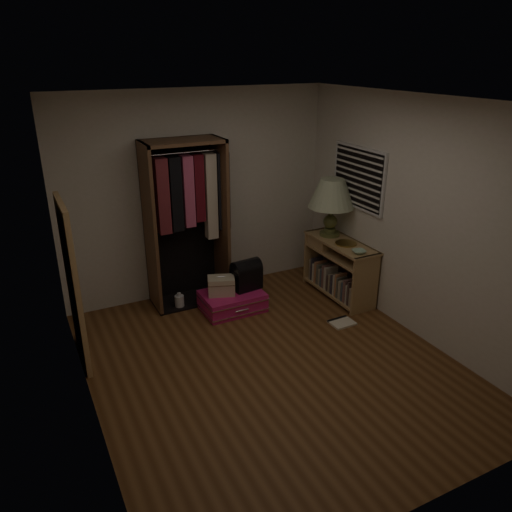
% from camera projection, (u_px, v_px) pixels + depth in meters
% --- Properties ---
extents(ground, '(4.00, 4.00, 0.00)m').
position_uv_depth(ground, '(272.00, 364.00, 5.13)').
color(ground, '#593519').
rests_on(ground, ground).
extents(room_walls, '(3.52, 4.02, 2.60)m').
position_uv_depth(room_walls, '(278.00, 224.00, 4.63)').
color(room_walls, beige).
rests_on(room_walls, ground).
extents(console_bookshelf, '(0.42, 1.12, 0.75)m').
position_uv_depth(console_bookshelf, '(337.00, 266.00, 6.48)').
color(console_bookshelf, '#A07C4D').
rests_on(console_bookshelf, ground).
extents(open_wardrobe, '(1.03, 0.50, 2.05)m').
position_uv_depth(open_wardrobe, '(188.00, 209.00, 6.04)').
color(open_wardrobe, brown).
rests_on(open_wardrobe, ground).
extents(floor_mirror, '(0.06, 0.80, 1.70)m').
position_uv_depth(floor_mirror, '(73.00, 284.00, 4.93)').
color(floor_mirror, tan).
rests_on(floor_mirror, ground).
extents(pink_suitcase, '(0.76, 0.56, 0.23)m').
position_uv_depth(pink_suitcase, '(232.00, 301.00, 6.18)').
color(pink_suitcase, '#C5185E').
rests_on(pink_suitcase, ground).
extents(train_case, '(0.38, 0.32, 0.24)m').
position_uv_depth(train_case, '(221.00, 286.00, 6.06)').
color(train_case, '#BAAD8E').
rests_on(train_case, pink_suitcase).
extents(black_bag, '(0.38, 0.27, 0.38)m').
position_uv_depth(black_bag, '(246.00, 274.00, 6.17)').
color(black_bag, black).
rests_on(black_bag, pink_suitcase).
extents(table_lamp, '(0.63, 0.63, 0.75)m').
position_uv_depth(table_lamp, '(332.00, 195.00, 6.33)').
color(table_lamp, '#495127').
rests_on(table_lamp, console_bookshelf).
extents(brass_tray, '(0.32, 0.32, 0.02)m').
position_uv_depth(brass_tray, '(346.00, 243.00, 6.24)').
color(brass_tray, '#A3853E').
rests_on(brass_tray, console_bookshelf).
extents(ceramic_bowl, '(0.19, 0.19, 0.04)m').
position_uv_depth(ceramic_bowl, '(359.00, 252.00, 5.94)').
color(ceramic_bowl, '#9BBA9C').
rests_on(ceramic_bowl, console_bookshelf).
extents(white_jug, '(0.12, 0.12, 0.20)m').
position_uv_depth(white_jug, '(179.00, 301.00, 6.24)').
color(white_jug, silver).
rests_on(white_jug, ground).
extents(floor_book, '(0.29, 0.23, 0.03)m').
position_uv_depth(floor_book, '(341.00, 322.00, 5.90)').
color(floor_book, beige).
rests_on(floor_book, ground).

